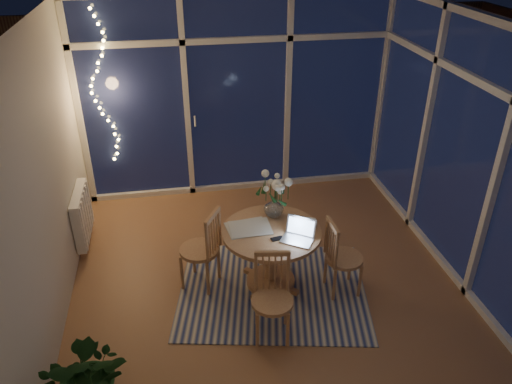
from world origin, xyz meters
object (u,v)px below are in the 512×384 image
Objects in this scene: flower_vase at (274,207)px; dining_table at (271,258)px; laptop at (297,231)px; chair_front at (272,300)px; chair_right at (344,256)px; chair_left at (199,248)px.

dining_table is at bearing -106.06° from flower_vase.
chair_front is at bearing -90.70° from laptop.
dining_table is 0.72m from chair_front.
chair_right is (0.69, -0.22, 0.09)m from dining_table.
dining_table is at bearing 108.20° from chair_left.
chair_front reaches higher than chair_right.
chair_left is 4.28× the size of flower_vase.
chair_front is 1.05m from flower_vase.
chair_front is (-0.13, -0.71, 0.09)m from dining_table.
flower_vase is at bearing 73.94° from dining_table.
chair_left reaches higher than dining_table.
flower_vase is at bearing 50.22° from chair_right.
laptop is at bearing -75.07° from flower_vase.
laptop reaches higher than chair_right.
chair_front is (0.57, -0.84, -0.03)m from chair_left.
dining_table is 0.73m from chair_left.
dining_table is 0.73m from chair_right.
dining_table is at bearing 167.27° from laptop.
chair_right reaches higher than dining_table.
chair_right is 4.01× the size of flower_vase.
chair_right is at bearing 32.64° from laptop.
laptop reaches higher than chair_front.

